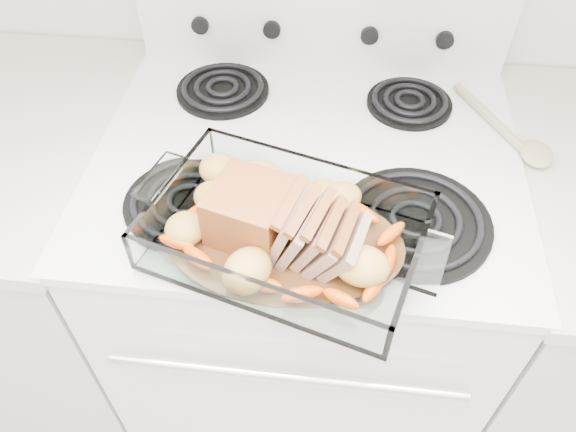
# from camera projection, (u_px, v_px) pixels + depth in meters

# --- Properties ---
(electric_range) EXTENTS (0.78, 0.70, 1.12)m
(electric_range) POSITION_uv_depth(u_px,v_px,m) (303.00, 290.00, 1.37)
(electric_range) COLOR white
(electric_range) RESTS_ON ground
(counter_left) EXTENTS (0.58, 0.68, 0.93)m
(counter_left) POSITION_uv_depth(u_px,v_px,m) (44.00, 269.00, 1.44)
(counter_left) COLOR beige
(counter_left) RESTS_ON ground
(baking_dish) EXTENTS (0.40, 0.26, 0.08)m
(baking_dish) POSITION_uv_depth(u_px,v_px,m) (287.00, 238.00, 0.86)
(baking_dish) COLOR silver
(baking_dish) RESTS_ON electric_range
(pork_roast) EXTENTS (0.24, 0.11, 0.09)m
(pork_roast) POSITION_uv_depth(u_px,v_px,m) (271.00, 223.00, 0.84)
(pork_roast) COLOR brown
(pork_roast) RESTS_ON baking_dish
(roast_vegetables) EXTENTS (0.39, 0.22, 0.05)m
(roast_vegetables) POSITION_uv_depth(u_px,v_px,m) (287.00, 214.00, 0.88)
(roast_vegetables) COLOR #D44505
(roast_vegetables) RESTS_ON baking_dish
(wooden_spoon) EXTENTS (0.16, 0.24, 0.02)m
(wooden_spoon) POSITION_uv_depth(u_px,v_px,m) (515.00, 137.00, 1.05)
(wooden_spoon) COLOR tan
(wooden_spoon) RESTS_ON electric_range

